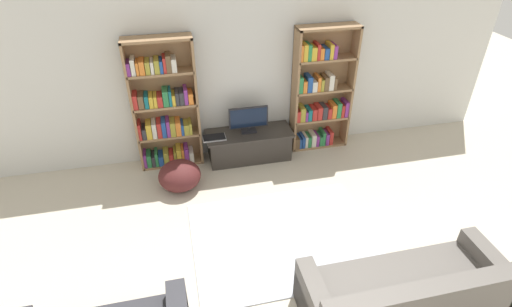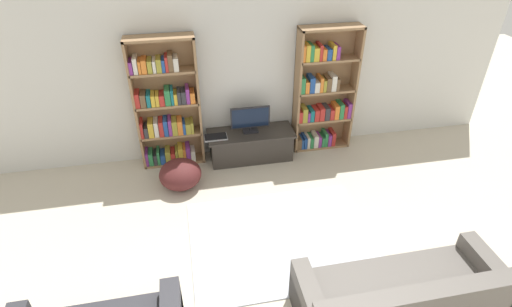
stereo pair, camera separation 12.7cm
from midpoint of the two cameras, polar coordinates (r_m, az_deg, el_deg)
name	(u,v)px [view 2 (the right image)]	position (r m, az deg, el deg)	size (l,w,h in m)	color
wall_back	(237,76)	(6.25, -2.12, 10.96)	(8.80, 0.06, 2.60)	silver
bookshelf_left	(166,108)	(6.17, -12.10, 6.37)	(0.96, 0.30, 2.04)	#93704C
bookshelf_right	(322,94)	(6.56, 9.97, 8.36)	(0.96, 0.30, 2.04)	#93704C
tv_stand	(251,145)	(6.47, -0.19, 1.25)	(1.38, 0.54, 0.47)	#332D28
television	(250,119)	(6.26, -0.24, 4.94)	(0.62, 0.16, 0.43)	black
laptop	(216,137)	(6.22, -5.20, 2.35)	(0.36, 0.21, 0.03)	#B7B7BC
area_rug	(282,238)	(5.18, 4.39, -11.98)	(2.28, 1.76, 0.02)	#B2B7C1
couch_right_sofa	(402,299)	(4.53, 20.99, -18.90)	(2.10, 0.84, 0.76)	#56514C
beanbag_ottoman	(180,174)	(5.96, -10.15, -2.94)	(0.62, 0.62, 0.41)	#4C1E1E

